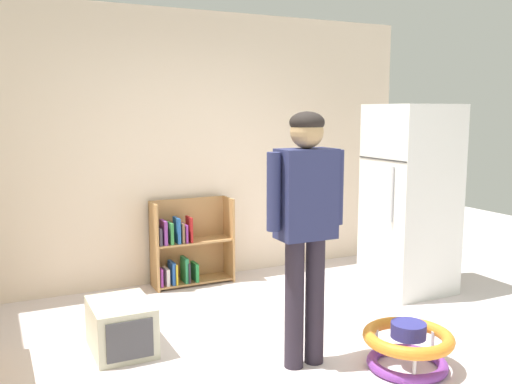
{
  "coord_description": "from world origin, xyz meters",
  "views": [
    {
      "loc": [
        -1.72,
        -2.99,
        1.72
      ],
      "look_at": [
        0.02,
        0.6,
        1.13
      ],
      "focal_mm": 38.9,
      "sensor_mm": 36.0,
      "label": 1
    }
  ],
  "objects_px": {
    "standing_person": "(306,214)",
    "pet_carrier": "(121,327)",
    "bookshelf": "(186,248)",
    "baby_walker": "(408,346)",
    "refrigerator": "(410,199)"
  },
  "relations": [
    {
      "from": "refrigerator",
      "to": "pet_carrier",
      "type": "height_order",
      "value": "refrigerator"
    },
    {
      "from": "bookshelf",
      "to": "baby_walker",
      "type": "bearing_deg",
      "value": -73.04
    },
    {
      "from": "pet_carrier",
      "to": "baby_walker",
      "type": "bearing_deg",
      "value": -33.98
    },
    {
      "from": "bookshelf",
      "to": "pet_carrier",
      "type": "height_order",
      "value": "bookshelf"
    },
    {
      "from": "bookshelf",
      "to": "standing_person",
      "type": "relative_size",
      "value": 0.49
    },
    {
      "from": "refrigerator",
      "to": "pet_carrier",
      "type": "bearing_deg",
      "value": -176.35
    },
    {
      "from": "bookshelf",
      "to": "baby_walker",
      "type": "relative_size",
      "value": 1.41
    },
    {
      "from": "standing_person",
      "to": "baby_walker",
      "type": "distance_m",
      "value": 1.13
    },
    {
      "from": "bookshelf",
      "to": "standing_person",
      "type": "height_order",
      "value": "standing_person"
    },
    {
      "from": "refrigerator",
      "to": "standing_person",
      "type": "relative_size",
      "value": 1.04
    },
    {
      "from": "baby_walker",
      "to": "refrigerator",
      "type": "bearing_deg",
      "value": 49.07
    },
    {
      "from": "bookshelf",
      "to": "standing_person",
      "type": "bearing_deg",
      "value": -86.05
    },
    {
      "from": "refrigerator",
      "to": "pet_carrier",
      "type": "distance_m",
      "value": 2.89
    },
    {
      "from": "refrigerator",
      "to": "standing_person",
      "type": "height_order",
      "value": "refrigerator"
    },
    {
      "from": "standing_person",
      "to": "pet_carrier",
      "type": "distance_m",
      "value": 1.58
    }
  ]
}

